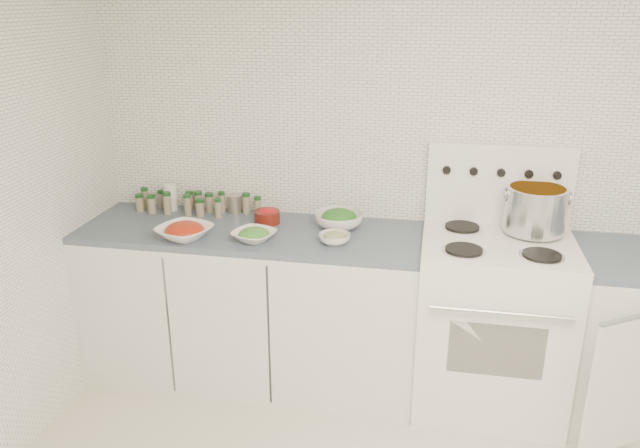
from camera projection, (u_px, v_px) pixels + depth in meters
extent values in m
cube|color=white|center=(410.00, 159.00, 3.40)|extent=(3.50, 0.02, 2.50)
cube|color=white|center=(253.00, 307.00, 3.53)|extent=(1.85, 0.62, 0.86)
cube|color=#435165|center=(250.00, 233.00, 3.38)|extent=(1.85, 0.62, 0.03)
cube|color=white|center=(491.00, 325.00, 3.28)|extent=(0.76, 0.65, 0.92)
cube|color=black|center=(496.00, 350.00, 2.98)|extent=(0.45, 0.01, 0.28)
cylinder|color=silver|center=(501.00, 313.00, 2.86)|extent=(0.65, 0.02, 0.02)
cube|color=white|center=(499.00, 243.00, 3.12)|extent=(0.76, 0.65, 0.01)
cube|color=white|center=(499.00, 184.00, 3.32)|extent=(0.76, 0.06, 0.43)
cylinder|color=silver|center=(464.00, 250.00, 3.00)|extent=(0.21, 0.21, 0.01)
cylinder|color=black|center=(464.00, 249.00, 3.00)|extent=(0.18, 0.18, 0.01)
cylinder|color=silver|center=(542.00, 256.00, 2.94)|extent=(0.21, 0.21, 0.01)
cylinder|color=black|center=(542.00, 255.00, 2.94)|extent=(0.18, 0.18, 0.01)
cylinder|color=silver|center=(462.00, 228.00, 3.30)|extent=(0.21, 0.21, 0.01)
cylinder|color=black|center=(462.00, 227.00, 3.30)|extent=(0.18, 0.18, 0.01)
cylinder|color=silver|center=(533.00, 232.00, 3.23)|extent=(0.21, 0.21, 0.01)
cylinder|color=black|center=(533.00, 231.00, 3.23)|extent=(0.18, 0.18, 0.01)
cylinder|color=black|center=(447.00, 170.00, 3.31)|extent=(0.04, 0.02, 0.04)
cylinder|color=black|center=(474.00, 171.00, 3.28)|extent=(0.04, 0.02, 0.04)
cylinder|color=black|center=(501.00, 172.00, 3.26)|extent=(0.04, 0.02, 0.04)
cylinder|color=black|center=(529.00, 174.00, 3.24)|extent=(0.04, 0.02, 0.04)
cylinder|color=black|center=(557.00, 175.00, 3.21)|extent=(0.04, 0.02, 0.04)
cube|color=white|center=(623.00, 385.00, 2.83)|extent=(0.35, 0.23, 0.70)
cylinder|color=silver|center=(535.00, 209.00, 3.18)|extent=(0.31, 0.31, 0.23)
cylinder|color=orange|center=(538.00, 190.00, 3.15)|extent=(0.27, 0.27, 0.03)
torus|color=silver|center=(505.00, 195.00, 3.19)|extent=(0.01, 0.07, 0.07)
torus|color=silver|center=(570.00, 198.00, 3.13)|extent=(0.01, 0.07, 0.07)
imported|color=white|center=(184.00, 232.00, 3.24)|extent=(0.35, 0.35, 0.07)
ellipsoid|color=#A3170D|center=(184.00, 230.00, 3.24)|extent=(0.19, 0.19, 0.09)
imported|color=white|center=(254.00, 236.00, 3.21)|extent=(0.27, 0.27, 0.05)
ellipsoid|color=#2B7E29|center=(254.00, 234.00, 3.21)|extent=(0.15, 0.15, 0.07)
imported|color=white|center=(339.00, 220.00, 3.39)|extent=(0.30, 0.30, 0.08)
ellipsoid|color=#205C1A|center=(339.00, 216.00, 3.38)|extent=(0.19, 0.19, 0.09)
imported|color=white|center=(335.00, 239.00, 3.18)|extent=(0.19, 0.19, 0.05)
ellipsoid|color=#395120|center=(335.00, 236.00, 3.17)|extent=(0.12, 0.12, 0.05)
cylinder|color=#59160F|center=(267.00, 217.00, 3.46)|extent=(0.14, 0.14, 0.07)
ellipsoid|color=red|center=(267.00, 213.00, 3.45)|extent=(0.10, 0.10, 0.05)
cylinder|color=white|center=(171.00, 197.00, 3.66)|extent=(0.08, 0.08, 0.15)
cylinder|color=#A19C88|center=(235.00, 204.00, 3.62)|extent=(0.09, 0.09, 0.10)
cylinder|color=gray|center=(145.00, 199.00, 3.70)|extent=(0.04, 0.04, 0.11)
cylinder|color=#134317|center=(144.00, 189.00, 3.68)|extent=(0.04, 0.04, 0.02)
cylinder|color=gray|center=(161.00, 201.00, 3.70)|extent=(0.04, 0.04, 0.09)
cylinder|color=#134317|center=(161.00, 192.00, 3.69)|extent=(0.04, 0.04, 0.02)
cylinder|color=gray|center=(190.00, 202.00, 3.67)|extent=(0.04, 0.04, 0.09)
cylinder|color=#134317|center=(189.00, 193.00, 3.65)|extent=(0.05, 0.05, 0.02)
cylinder|color=gray|center=(199.00, 203.00, 3.64)|extent=(0.04, 0.04, 0.10)
cylinder|color=#134317|center=(198.00, 193.00, 3.62)|extent=(0.05, 0.05, 0.02)
cylinder|color=gray|center=(209.00, 204.00, 3.63)|extent=(0.05, 0.05, 0.10)
cylinder|color=#134317|center=(209.00, 195.00, 3.61)|extent=(0.05, 0.05, 0.02)
cylinder|color=gray|center=(222.00, 203.00, 3.63)|extent=(0.04, 0.04, 0.11)
cylinder|color=#134317|center=(221.00, 193.00, 3.60)|extent=(0.04, 0.04, 0.02)
cylinder|color=gray|center=(247.00, 205.00, 3.60)|extent=(0.04, 0.04, 0.10)
cylinder|color=#134317|center=(246.00, 195.00, 3.58)|extent=(0.05, 0.05, 0.02)
cylinder|color=gray|center=(258.00, 207.00, 3.58)|extent=(0.04, 0.04, 0.09)
cylinder|color=#134317|center=(258.00, 198.00, 3.56)|extent=(0.04, 0.04, 0.02)
cylinder|color=gray|center=(140.00, 204.00, 3.64)|extent=(0.05, 0.05, 0.09)
cylinder|color=#134317|center=(139.00, 196.00, 3.62)|extent=(0.05, 0.05, 0.02)
cylinder|color=gray|center=(152.00, 206.00, 3.61)|extent=(0.05, 0.05, 0.09)
cylinder|color=#134317|center=(151.00, 196.00, 3.59)|extent=(0.05, 0.05, 0.02)
cylinder|color=gray|center=(167.00, 205.00, 3.59)|extent=(0.05, 0.05, 0.11)
cylinder|color=#134317|center=(166.00, 194.00, 3.57)|extent=(0.05, 0.05, 0.02)
cylinder|color=gray|center=(188.00, 207.00, 3.57)|extent=(0.04, 0.04, 0.11)
cylinder|color=#134317|center=(187.00, 196.00, 3.54)|extent=(0.04, 0.04, 0.02)
cylinder|color=gray|center=(200.00, 209.00, 3.56)|extent=(0.05, 0.05, 0.09)
cylinder|color=#134317|center=(200.00, 201.00, 3.54)|extent=(0.05, 0.05, 0.02)
cylinder|color=gray|center=(218.00, 210.00, 3.54)|extent=(0.04, 0.04, 0.10)
cylinder|color=#134317|center=(218.00, 200.00, 3.52)|extent=(0.04, 0.04, 0.02)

